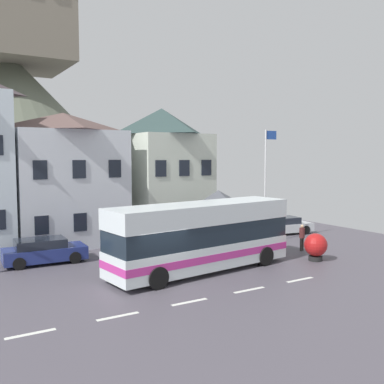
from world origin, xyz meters
name	(u,v)px	position (x,y,z in m)	size (l,w,h in m)	color
ground_plane	(161,287)	(0.00, 0.00, -0.03)	(40.00, 60.00, 0.07)	#4F4A54
townhouse_01	(65,178)	(-0.90, 12.27, 4.30)	(6.78, 6.61, 8.59)	silver
townhouse_02	(162,171)	(6.39, 12.32, 4.64)	(5.41, 6.71, 9.29)	beige
hilltop_castle	(11,125)	(-0.77, 34.59, 9.18)	(32.51, 32.51, 24.38)	#5E6453
transit_bus	(202,237)	(2.89, 1.22, 1.72)	(10.18, 3.57, 3.42)	silver
bus_shelter	(218,201)	(6.46, 4.97, 3.02)	(3.60, 3.60, 3.68)	#473D33
parked_car_00	(209,233)	(7.11, 6.99, 0.64)	(4.43, 2.32, 1.31)	silver
parked_car_01	(44,251)	(-3.51, 7.01, 0.66)	(4.34, 2.14, 1.34)	navy
parked_car_03	(282,226)	(13.60, 6.96, 0.62)	(4.59, 2.28, 1.26)	silver
pedestrian_00	(279,239)	(9.27, 2.57, 0.77)	(0.31, 0.33, 1.45)	#38332D
pedestrian_01	(255,239)	(7.63, 2.83, 0.89)	(0.28, 0.32, 1.61)	black
pedestrian_02	(302,235)	(10.65, 2.06, 0.96)	(0.33, 0.33, 1.61)	#38332D
public_bench	(195,236)	(6.23, 7.32, 0.47)	(1.63, 0.48, 0.87)	brown
flagpole	(266,178)	(10.33, 5.06, 4.31)	(0.95, 0.10, 7.48)	silver
harbour_buoy	(316,246)	(9.45, -0.16, 0.83)	(1.27, 1.27, 1.52)	black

